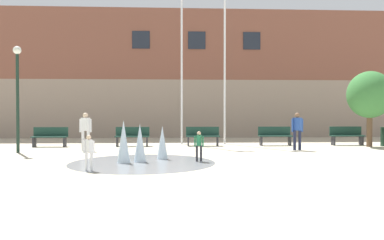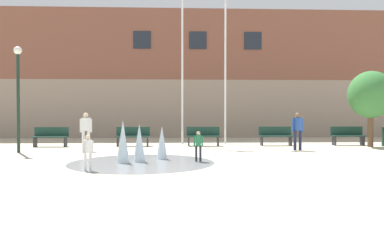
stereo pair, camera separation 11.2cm
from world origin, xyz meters
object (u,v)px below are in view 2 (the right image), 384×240
(park_bench_far_right, at_px, (348,135))
(lamp_post_left_lane, at_px, (18,84))
(park_bench_under_left_flagpole, at_px, (133,136))
(park_bench_center, at_px, (203,136))
(flagpole_right, at_px, (226,56))
(park_bench_far_left, at_px, (51,136))
(child_running, at_px, (198,144))
(teen_by_trashcan, at_px, (298,128))
(street_tree_near_building, at_px, (371,95))
(park_bench_near_trashcan, at_px, (276,136))
(flagpole_left, at_px, (183,58))
(adult_in_red, at_px, (86,128))
(child_in_fountain, at_px, (88,150))

(park_bench_far_right, xyz_separation_m, lamp_post_left_lane, (-14.65, -2.73, 2.25))
(park_bench_under_left_flagpole, relative_size, park_bench_center, 1.00)
(flagpole_right, height_order, lamp_post_left_lane, flagpole_right)
(park_bench_far_left, relative_size, child_running, 1.62)
(park_bench_far_right, bearing_deg, lamp_post_left_lane, -169.45)
(teen_by_trashcan, relative_size, street_tree_near_building, 0.45)
(park_bench_near_trashcan, relative_size, street_tree_near_building, 0.45)
(teen_by_trashcan, distance_m, child_running, 5.61)
(park_bench_far_right, bearing_deg, flagpole_left, 172.38)
(park_bench_far_left, bearing_deg, adult_in_red, -43.89)
(park_bench_far_left, distance_m, park_bench_near_trashcan, 10.70)
(teen_by_trashcan, bearing_deg, flagpole_right, -0.17)
(teen_by_trashcan, bearing_deg, child_in_fountain, 87.30)
(park_bench_far_right, bearing_deg, park_bench_far_left, -179.49)
(adult_in_red, bearing_deg, park_bench_far_left, -15.35)
(flagpole_right, distance_m, street_tree_near_building, 7.10)
(child_running, distance_m, lamp_post_left_lane, 7.93)
(park_bench_near_trashcan, height_order, flagpole_left, flagpole_left)
(park_bench_center, xyz_separation_m, adult_in_red, (-5.06, -2.14, 0.45))
(park_bench_far_left, height_order, park_bench_under_left_flagpole, same)
(park_bench_center, distance_m, teen_by_trashcan, 4.49)
(child_in_fountain, height_order, flagpole_left, flagpole_left)
(park_bench_near_trashcan, bearing_deg, park_bench_far_left, -179.12)
(park_bench_near_trashcan, distance_m, teen_by_trashcan, 2.42)
(child_running, bearing_deg, park_bench_far_right, -34.07)
(park_bench_far_left, xyz_separation_m, street_tree_near_building, (14.92, -0.75, 1.94))
(park_bench_center, relative_size, teen_by_trashcan, 1.01)
(park_bench_far_right, height_order, child_in_fountain, child_in_fountain)
(flagpole_right, bearing_deg, lamp_post_left_lane, -156.66)
(park_bench_far_right, height_order, street_tree_near_building, street_tree_near_building)
(park_bench_far_left, xyz_separation_m, child_running, (6.60, -5.65, 0.10))
(park_bench_far_left, bearing_deg, child_running, -40.56)
(child_running, height_order, street_tree_near_building, street_tree_near_building)
(child_running, xyz_separation_m, flagpole_left, (-0.38, 6.85, 3.78))
(teen_by_trashcan, distance_m, adult_in_red, 8.89)
(child_running, xyz_separation_m, lamp_post_left_lane, (-7.00, 3.04, 2.15))
(park_bench_under_left_flagpole, bearing_deg, child_running, -64.11)
(child_running, bearing_deg, adult_in_red, 70.02)
(teen_by_trashcan, xyz_separation_m, flagpole_left, (-4.79, 3.40, 3.42))
(park_bench_far_left, bearing_deg, flagpole_right, 8.12)
(park_bench_far_left, height_order, street_tree_near_building, street_tree_near_building)
(child_running, xyz_separation_m, street_tree_near_building, (8.32, 4.89, 1.84))
(park_bench_near_trashcan, height_order, teen_by_trashcan, teen_by_trashcan)
(teen_by_trashcan, height_order, child_running, teen_by_trashcan)
(park_bench_under_left_flagpole, xyz_separation_m, street_tree_near_building, (11.10, -0.83, 1.94))
(child_running, distance_m, flagpole_right, 8.08)
(park_bench_far_left, height_order, flagpole_right, flagpole_right)
(teen_by_trashcan, relative_size, child_in_fountain, 1.61)
(park_bench_center, height_order, adult_in_red, adult_in_red)
(park_bench_near_trashcan, bearing_deg, flagpole_left, 166.99)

